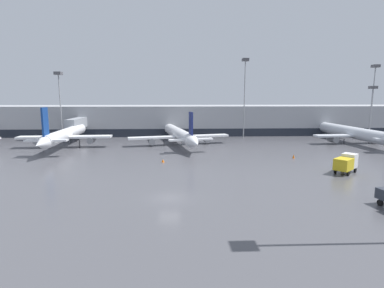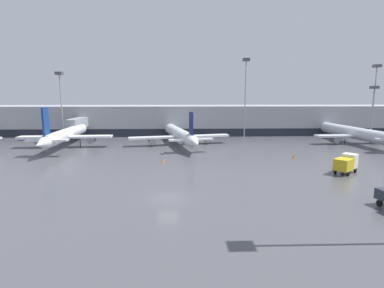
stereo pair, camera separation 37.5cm
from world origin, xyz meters
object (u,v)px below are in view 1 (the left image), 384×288
object	(u,v)px
traffic_cone_0	(163,161)
parked_jet_2	(355,133)
traffic_cone_1	(294,156)
apron_light_mast_5	(59,87)
apron_light_mast_1	(245,77)
apron_light_mast_2	(374,81)
service_truck_2	(346,163)
parked_jet_3	(180,135)
parked_jet_1	(65,135)
apron_light_mast_4	(372,96)

from	to	relation	value
traffic_cone_0	parked_jet_2	bearing A→B (deg)	22.28
traffic_cone_1	apron_light_mast_5	distance (m)	62.04
traffic_cone_1	apron_light_mast_1	size ratio (longest dim) A/B	0.03
parked_jet_2	apron_light_mast_2	bearing A→B (deg)	-47.85
service_truck_2	apron_light_mast_1	distance (m)	44.25
traffic_cone_0	apron_light_mast_1	world-z (taller)	apron_light_mast_1
parked_jet_3	apron_light_mast_1	size ratio (longest dim) A/B	1.47
parked_jet_1	parked_jet_3	size ratio (longest dim) A/B	0.98
apron_light_mast_2	parked_jet_1	bearing A→B (deg)	-170.25
traffic_cone_0	apron_light_mast_2	bearing A→B (deg)	27.69
apron_light_mast_4	service_truck_2	bearing A→B (deg)	-126.46
apron_light_mast_2	parked_jet_3	bearing A→B (deg)	-168.71
parked_jet_1	traffic_cone_1	bearing A→B (deg)	-108.63
parked_jet_3	apron_light_mast_5	distance (m)	35.39
traffic_cone_0	apron_light_mast_1	size ratio (longest dim) A/B	0.03
service_truck_2	apron_light_mast_4	bearing A→B (deg)	13.14
service_truck_2	apron_light_mast_5	xyz separation A→B (m)	(-58.41, 37.64, 12.86)
parked_jet_3	traffic_cone_1	distance (m)	28.35
apron_light_mast_1	apron_light_mast_2	bearing A→B (deg)	-1.04
service_truck_2	traffic_cone_0	xyz separation A→B (m)	(-29.43, 9.03, -1.37)
traffic_cone_0	apron_light_mast_1	bearing A→B (deg)	55.50
apron_light_mast_1	apron_light_mast_2	world-z (taller)	apron_light_mast_1
parked_jet_1	apron_light_mast_5	size ratio (longest dim) A/B	1.76
apron_light_mast_4	apron_light_mast_5	size ratio (longest dim) A/B	0.81
traffic_cone_1	apron_light_mast_2	size ratio (longest dim) A/B	0.04
service_truck_2	apron_light_mast_2	distance (m)	51.85
parked_jet_2	parked_jet_3	world-z (taller)	parked_jet_3
parked_jet_1	service_truck_2	bearing A→B (deg)	-118.37
parked_jet_3	traffic_cone_1	bearing A→B (deg)	-140.17
parked_jet_3	apron_light_mast_1	xyz separation A→B (m)	(18.63, 11.84, 14.74)
apron_light_mast_2	traffic_cone_0	bearing A→B (deg)	-152.31
parked_jet_3	apron_light_mast_5	world-z (taller)	apron_light_mast_5
service_truck_2	apron_light_mast_1	size ratio (longest dim) A/B	0.22
traffic_cone_1	apron_light_mast_4	size ratio (longest dim) A/B	0.05
parked_jet_1	service_truck_2	world-z (taller)	parked_jet_1
parked_jet_2	apron_light_mast_4	size ratio (longest dim) A/B	2.43
parked_jet_1	traffic_cone_1	xyz separation A→B (m)	(49.39, -14.21, -2.66)
parked_jet_1	apron_light_mast_4	bearing A→B (deg)	-83.66
parked_jet_1	apron_light_mast_4	xyz separation A→B (m)	(81.86, 12.85, 8.99)
traffic_cone_0	apron_light_mast_4	distance (m)	66.13
apron_light_mast_4	parked_jet_1	bearing A→B (deg)	-171.08
parked_jet_1	traffic_cone_0	distance (m)	29.31
traffic_cone_1	parked_jet_1	bearing A→B (deg)	163.95
traffic_cone_1	apron_light_mast_2	world-z (taller)	apron_light_mast_2
traffic_cone_1	apron_light_mast_1	world-z (taller)	apron_light_mast_1
apron_light_mast_1	apron_light_mast_5	size ratio (longest dim) A/B	1.22
parked_jet_2	parked_jet_1	bearing A→B (deg)	88.84
parked_jet_1	parked_jet_3	bearing A→B (deg)	-86.08
service_truck_2	traffic_cone_0	bearing A→B (deg)	122.55
parked_jet_1	apron_light_mast_2	distance (m)	85.17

